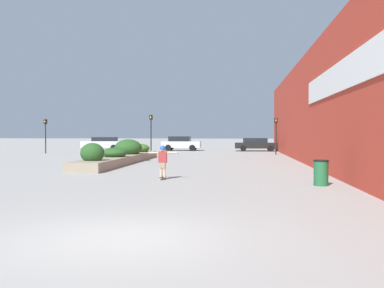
{
  "coord_description": "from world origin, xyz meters",
  "views": [
    {
      "loc": [
        2.23,
        -7.53,
        1.9
      ],
      "look_at": [
        -0.71,
        19.18,
        1.23
      ],
      "focal_mm": 40.0,
      "sensor_mm": 36.0,
      "label": 1
    }
  ],
  "objects_px": {
    "car_leftmost": "(181,143)",
    "traffic_light_far_left": "(45,130)",
    "trash_bin": "(321,173)",
    "car_center_left": "(371,146)",
    "traffic_light_right": "(276,129)",
    "skateboarder": "(163,158)",
    "traffic_light_left": "(151,127)",
    "skateboard": "(163,178)",
    "car_rightmost": "(256,144)",
    "car_center_right": "(103,143)"
  },
  "relations": [
    {
      "from": "skateboarder",
      "to": "car_rightmost",
      "type": "xyz_separation_m",
      "value": [
        4.97,
        28.92,
        -0.14
      ]
    },
    {
      "from": "skateboarder",
      "to": "car_leftmost",
      "type": "relative_size",
      "value": 0.31
    },
    {
      "from": "trash_bin",
      "to": "car_leftmost",
      "type": "bearing_deg",
      "value": 106.83
    },
    {
      "from": "skateboarder",
      "to": "traffic_light_left",
      "type": "height_order",
      "value": "traffic_light_left"
    },
    {
      "from": "skateboard",
      "to": "trash_bin",
      "type": "bearing_deg",
      "value": -12.92
    },
    {
      "from": "car_center_left",
      "to": "traffic_light_far_left",
      "type": "relative_size",
      "value": 1.35
    },
    {
      "from": "car_center_right",
      "to": "car_rightmost",
      "type": "relative_size",
      "value": 1.01
    },
    {
      "from": "skateboard",
      "to": "traffic_light_left",
      "type": "distance_m",
      "value": 22.25
    },
    {
      "from": "car_leftmost",
      "to": "car_rightmost",
      "type": "height_order",
      "value": "car_leftmost"
    },
    {
      "from": "car_center_left",
      "to": "car_rightmost",
      "type": "distance_m",
      "value": 11.33
    },
    {
      "from": "car_center_right",
      "to": "traffic_light_right",
      "type": "bearing_deg",
      "value": -112.81
    },
    {
      "from": "skateboard",
      "to": "car_rightmost",
      "type": "distance_m",
      "value": 29.35
    },
    {
      "from": "car_leftmost",
      "to": "car_center_left",
      "type": "distance_m",
      "value": 19.41
    },
    {
      "from": "skateboard",
      "to": "skateboarder",
      "type": "xyz_separation_m",
      "value": [
        0.0,
        -0.0,
        0.82
      ]
    },
    {
      "from": "car_center_right",
      "to": "traffic_light_far_left",
      "type": "distance_m",
      "value": 8.55
    },
    {
      "from": "car_center_left",
      "to": "car_rightmost",
      "type": "bearing_deg",
      "value": -108.08
    },
    {
      "from": "traffic_light_far_left",
      "to": "skateboarder",
      "type": "bearing_deg",
      "value": -54.74
    },
    {
      "from": "skateboarder",
      "to": "traffic_light_right",
      "type": "height_order",
      "value": "traffic_light_right"
    },
    {
      "from": "car_leftmost",
      "to": "traffic_light_far_left",
      "type": "distance_m",
      "value": 14.39
    },
    {
      "from": "skateboard",
      "to": "car_leftmost",
      "type": "xyz_separation_m",
      "value": [
        -3.25,
        29.4,
        0.76
      ]
    },
    {
      "from": "skateboarder",
      "to": "car_center_right",
      "type": "xyz_separation_m",
      "value": [
        -12.0,
        29.22,
        -0.09
      ]
    },
    {
      "from": "skateboard",
      "to": "skateboarder",
      "type": "relative_size",
      "value": 0.52
    },
    {
      "from": "car_rightmost",
      "to": "traffic_light_left",
      "type": "height_order",
      "value": "traffic_light_left"
    },
    {
      "from": "car_center_left",
      "to": "traffic_light_right",
      "type": "relative_size",
      "value": 1.34
    },
    {
      "from": "car_center_left",
      "to": "traffic_light_right",
      "type": "bearing_deg",
      "value": -67.2
    },
    {
      "from": "trash_bin",
      "to": "car_leftmost",
      "type": "distance_m",
      "value": 32.24
    },
    {
      "from": "traffic_light_far_left",
      "to": "car_center_right",
      "type": "bearing_deg",
      "value": 68.26
    },
    {
      "from": "car_rightmost",
      "to": "car_leftmost",
      "type": "bearing_deg",
      "value": -93.39
    },
    {
      "from": "car_center_right",
      "to": "car_rightmost",
      "type": "distance_m",
      "value": 16.98
    },
    {
      "from": "skateboard",
      "to": "trash_bin",
      "type": "xyz_separation_m",
      "value": [
        6.08,
        -1.45,
        0.4
      ]
    },
    {
      "from": "traffic_light_left",
      "to": "car_center_right",
      "type": "bearing_deg",
      "value": 132.48
    },
    {
      "from": "skateboarder",
      "to": "trash_bin",
      "type": "bearing_deg",
      "value": -12.92
    },
    {
      "from": "skateboard",
      "to": "traffic_light_left",
      "type": "height_order",
      "value": "traffic_light_left"
    },
    {
      "from": "skateboarder",
      "to": "traffic_light_far_left",
      "type": "xyz_separation_m",
      "value": [
        -15.12,
        21.39,
        1.34
      ]
    },
    {
      "from": "car_leftmost",
      "to": "traffic_light_right",
      "type": "distance_m",
      "value": 12.58
    },
    {
      "from": "car_center_right",
      "to": "car_leftmost",
      "type": "bearing_deg",
      "value": -88.8
    },
    {
      "from": "car_center_left",
      "to": "car_center_right",
      "type": "bearing_deg",
      "value": -97.84
    },
    {
      "from": "car_leftmost",
      "to": "traffic_light_left",
      "type": "height_order",
      "value": "traffic_light_left"
    },
    {
      "from": "skateboard",
      "to": "traffic_light_right",
      "type": "xyz_separation_m",
      "value": [
        6.41,
        21.48,
        2.18
      ]
    },
    {
      "from": "traffic_light_left",
      "to": "skateboard",
      "type": "bearing_deg",
      "value": -76.99
    },
    {
      "from": "traffic_light_right",
      "to": "skateboard",
      "type": "bearing_deg",
      "value": -106.63
    },
    {
      "from": "car_leftmost",
      "to": "traffic_light_far_left",
      "type": "height_order",
      "value": "traffic_light_far_left"
    },
    {
      "from": "trash_bin",
      "to": "traffic_light_far_left",
      "type": "xyz_separation_m",
      "value": [
        -21.21,
        22.84,
        1.76
      ]
    },
    {
      "from": "car_rightmost",
      "to": "traffic_light_left",
      "type": "bearing_deg",
      "value": -53.49
    },
    {
      "from": "skateboard",
      "to": "traffic_light_left",
      "type": "relative_size",
      "value": 0.19
    },
    {
      "from": "car_leftmost",
      "to": "car_rightmost",
      "type": "xyz_separation_m",
      "value": [
        8.23,
        -0.49,
        -0.08
      ]
    },
    {
      "from": "skateboarder",
      "to": "traffic_light_far_left",
      "type": "relative_size",
      "value": 0.4
    },
    {
      "from": "traffic_light_left",
      "to": "car_center_left",
      "type": "bearing_deg",
      "value": 10.52
    },
    {
      "from": "skateboard",
      "to": "trash_bin",
      "type": "distance_m",
      "value": 6.27
    },
    {
      "from": "car_leftmost",
      "to": "car_rightmost",
      "type": "distance_m",
      "value": 8.24
    }
  ]
}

